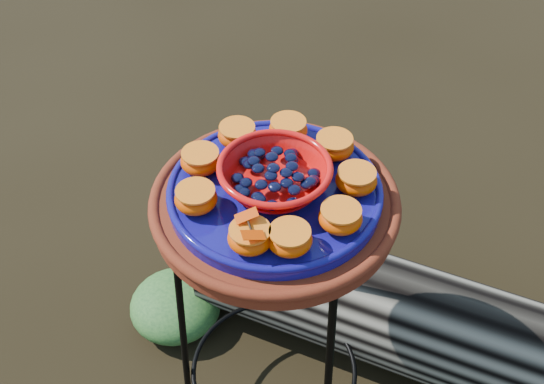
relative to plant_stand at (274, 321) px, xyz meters
The scene contains 18 objects.
plant_stand is the anchor object (origin of this frame).
terracotta_saucer 0.37m from the plant_stand, ahead, with size 0.46×0.46×0.04m, color maroon.
cobalt_plate 0.40m from the plant_stand, ahead, with size 0.39×0.39×0.03m, color #0F0A54.
red_bowl 0.44m from the plant_stand, ahead, with size 0.20×0.20×0.05m, color red, non-canonical shape.
glass_gems 0.48m from the plant_stand, ahead, with size 0.15×0.15×0.03m, color black, non-canonical shape.
orange_half_0 0.46m from the plant_stand, 78.24° to the right, with size 0.08×0.08×0.04m, color red.
orange_half_1 0.46m from the plant_stand, 52.48° to the right, with size 0.08×0.08×0.04m, color red.
orange_half_2 0.46m from the plant_stand, 12.48° to the right, with size 0.08×0.08×0.04m, color red.
orange_half_3 0.46m from the plant_stand, 27.52° to the left, with size 0.08×0.08×0.04m, color red.
orange_half_4 0.46m from the plant_stand, 67.52° to the left, with size 0.08×0.08×0.04m, color red.
orange_half_5 0.46m from the plant_stand, 107.52° to the left, with size 0.08×0.08×0.04m, color red.
orange_half_6 0.46m from the plant_stand, 147.52° to the left, with size 0.08×0.08×0.04m, color red.
orange_half_7 0.46m from the plant_stand, behind, with size 0.08×0.08×0.04m, color red.
orange_half_8 0.46m from the plant_stand, 132.48° to the right, with size 0.08×0.08×0.04m, color red.
butterfly 0.49m from the plant_stand, 78.24° to the right, with size 0.08×0.05×0.01m, color #CB3300, non-canonical shape.
driftwood_log 0.59m from the plant_stand, 34.88° to the left, with size 1.55×0.41×0.29m, color black, non-canonical shape.
foliage_left 0.48m from the plant_stand, 165.09° to the left, with size 0.26×0.26×0.13m, color #18401B.
foliage_back 0.53m from the plant_stand, 95.65° to the left, with size 0.29×0.29×0.14m, color #18401B.
Camera 1 is at (0.42, -0.80, 1.62)m, focal length 45.00 mm.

